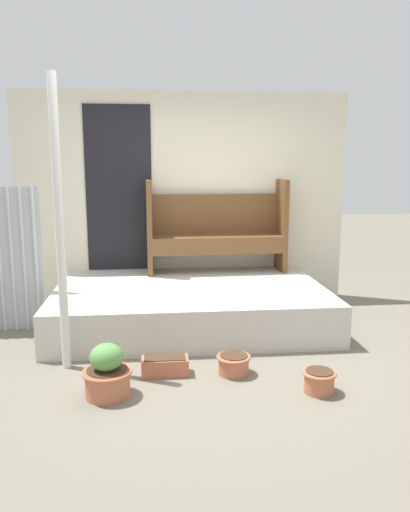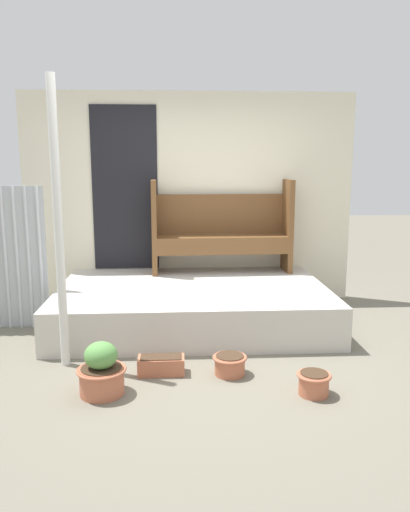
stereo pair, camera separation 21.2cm
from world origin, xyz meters
name	(u,v)px [view 2 (the right image)]	position (x,y,z in m)	size (l,w,h in m)	color
ground_plane	(202,356)	(0.00, 0.00, 0.00)	(24.00, 24.00, 0.00)	#706B5B
porch_slab	(193,305)	(-0.06, 0.96, 0.21)	(2.90, 1.92, 0.42)	beige
house_wall	(187,199)	(-0.09, 1.94, 1.31)	(4.10, 0.08, 2.60)	beige
support_post	(58,226)	(-1.21, -0.12, 1.23)	(0.08, 0.08, 2.46)	silver
bench	(221,227)	(0.32, 1.70, 0.98)	(1.70, 0.44, 1.12)	brown
flower_pot_left	(102,372)	(-0.81, -0.71, 0.18)	(0.38, 0.38, 0.42)	#B76647
flower_pot_middle	(230,364)	(0.21, -0.41, 0.09)	(0.29, 0.29, 0.17)	#B76647
flower_pot_right	(314,382)	(0.81, -0.82, 0.10)	(0.27, 0.27, 0.18)	#B76647
planter_box_rect	(161,365)	(-0.37, -0.36, 0.08)	(0.39, 0.18, 0.15)	#B76647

